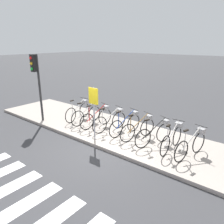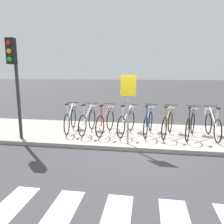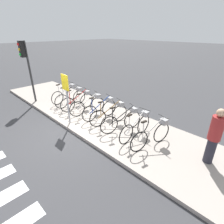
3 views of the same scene
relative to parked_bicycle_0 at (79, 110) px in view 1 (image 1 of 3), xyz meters
name	(u,v)px [view 1 (image 1 of 3)]	position (x,y,z in m)	size (l,w,h in m)	color
ground_plane	(100,150)	(2.74, -1.55, -0.58)	(120.00, 120.00, 0.00)	#38383A
sidewalk	(125,135)	(2.74, -0.03, -0.52)	(14.33, 3.03, 0.12)	#9E9389
parked_bicycle_0	(79,110)	(0.00, 0.00, 0.00)	(0.46, 1.71, 1.05)	black
parked_bicycle_1	(88,113)	(0.69, -0.10, 0.00)	(0.46, 1.71, 1.05)	black
parked_bicycle_2	(98,117)	(1.34, -0.13, 0.00)	(0.49, 1.70, 1.05)	black
parked_bicycle_3	(111,120)	(2.08, -0.10, 0.00)	(0.58, 1.67, 1.05)	black
parked_bicycle_4	(127,123)	(2.81, 0.00, 0.00)	(0.48, 1.70, 1.05)	black
parked_bicycle_5	(139,127)	(3.45, -0.07, 0.00)	(0.63, 1.66, 1.05)	black
parked_bicycle_6	(156,133)	(4.18, -0.14, 0.00)	(0.69, 1.63, 1.05)	black
parked_bicycle_7	(173,137)	(4.84, -0.14, 0.00)	(0.46, 1.72, 1.05)	black
parked_bicycle_8	(192,143)	(5.53, -0.19, 0.00)	(0.54, 1.68, 1.05)	black
traffic_light	(36,74)	(-1.26, -1.31, 1.77)	(0.24, 0.40, 3.08)	#2D2D2D
sign_post	(94,105)	(2.19, -1.26, 0.93)	(0.44, 0.07, 2.03)	#99999E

